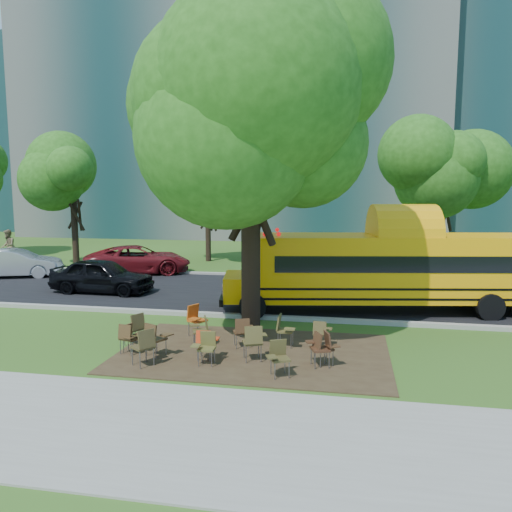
% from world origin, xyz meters
% --- Properties ---
extents(ground, '(160.00, 160.00, 0.00)m').
position_xyz_m(ground, '(0.00, 0.00, 0.00)').
color(ground, '#325119').
rests_on(ground, ground).
extents(sidewalk, '(60.00, 4.00, 0.04)m').
position_xyz_m(sidewalk, '(0.00, -5.00, 0.02)').
color(sidewalk, gray).
rests_on(sidewalk, ground).
extents(dirt_patch, '(7.00, 4.50, 0.03)m').
position_xyz_m(dirt_patch, '(1.00, -0.50, 0.01)').
color(dirt_patch, '#382819').
rests_on(dirt_patch, ground).
extents(asphalt_road, '(80.00, 8.00, 0.04)m').
position_xyz_m(asphalt_road, '(0.00, 7.00, 0.02)').
color(asphalt_road, black).
rests_on(asphalt_road, ground).
extents(kerb_near, '(80.00, 0.25, 0.14)m').
position_xyz_m(kerb_near, '(0.00, 3.00, 0.07)').
color(kerb_near, gray).
rests_on(kerb_near, ground).
extents(kerb_far, '(80.00, 0.25, 0.14)m').
position_xyz_m(kerb_far, '(0.00, 11.10, 0.07)').
color(kerb_far, gray).
rests_on(kerb_far, ground).
extents(building_main, '(38.00, 16.00, 22.00)m').
position_xyz_m(building_main, '(-8.00, 36.00, 11.00)').
color(building_main, slate).
rests_on(building_main, ground).
extents(bg_tree_0, '(5.20, 5.20, 7.18)m').
position_xyz_m(bg_tree_0, '(-12.00, 13.00, 4.57)').
color(bg_tree_0, black).
rests_on(bg_tree_0, ground).
extents(bg_tree_2, '(4.80, 4.80, 6.62)m').
position_xyz_m(bg_tree_2, '(-5.00, 16.00, 4.21)').
color(bg_tree_2, black).
rests_on(bg_tree_2, ground).
extents(bg_tree_3, '(5.60, 5.60, 7.84)m').
position_xyz_m(bg_tree_3, '(8.00, 14.00, 5.03)').
color(bg_tree_3, black).
rests_on(bg_tree_3, ground).
extents(main_tree, '(7.20, 7.20, 9.73)m').
position_xyz_m(main_tree, '(0.57, 1.29, 6.12)').
color(main_tree, black).
rests_on(main_tree, ground).
extents(school_bus, '(11.34, 4.23, 2.72)m').
position_xyz_m(school_bus, '(5.10, 4.82, 1.57)').
color(school_bus, '#FFA808').
rests_on(school_bus, ground).
extents(chair_0, '(0.62, 0.49, 0.83)m').
position_xyz_m(chair_0, '(-2.15, -1.23, 0.51)').
color(chair_0, '#463019').
rests_on(chair_0, ground).
extents(chair_1, '(0.74, 0.58, 0.90)m').
position_xyz_m(chair_1, '(-1.41, -1.28, 0.56)').
color(chair_1, '#452F18').
rests_on(chair_1, ground).
extents(chair_2, '(0.64, 0.81, 0.95)m').
position_xyz_m(chair_2, '(-1.38, -1.99, 0.59)').
color(chair_2, '#43391D').
rests_on(chair_2, ground).
extents(chair_3, '(0.54, 0.50, 0.82)m').
position_xyz_m(chair_3, '(0.03, -1.59, 0.51)').
color(chair_3, brown).
rests_on(chair_3, ground).
extents(chair_4, '(0.53, 0.49, 0.80)m').
position_xyz_m(chair_4, '(-0.07, -1.28, 0.50)').
color(chair_4, red).
rests_on(chair_4, ground).
extents(chair_5, '(0.58, 0.68, 0.86)m').
position_xyz_m(chair_5, '(1.88, -2.05, 0.53)').
color(chair_5, '#49411F').
rests_on(chair_5, ground).
extents(chair_6, '(0.68, 0.60, 0.88)m').
position_xyz_m(chair_6, '(2.82, -1.21, 0.55)').
color(chair_6, '#412617').
rests_on(chair_6, ground).
extents(chair_7, '(0.70, 0.57, 0.85)m').
position_xyz_m(chair_7, '(2.83, -1.17, 0.53)').
color(chair_7, '#432918').
rests_on(chair_7, ground).
extents(chair_8, '(0.60, 0.77, 0.92)m').
position_xyz_m(chair_8, '(-2.30, -0.48, 0.57)').
color(chair_8, '#4B4120').
rests_on(chair_8, ground).
extents(chair_9, '(0.65, 0.57, 0.84)m').
position_xyz_m(chair_9, '(-0.50, -0.18, 0.52)').
color(chair_9, '#4A4320').
rests_on(chair_9, ground).
extents(chair_10, '(0.61, 0.78, 0.93)m').
position_xyz_m(chair_10, '(-0.95, 0.68, 0.58)').
color(chair_10, '#B94F13').
rests_on(chair_10, ground).
extents(chair_11, '(0.65, 0.73, 0.95)m').
position_xyz_m(chair_11, '(1.14, -1.17, 0.59)').
color(chair_11, brown).
rests_on(chair_11, ground).
extents(chair_12, '(0.53, 0.59, 0.90)m').
position_xyz_m(chair_12, '(1.71, 0.13, 0.56)').
color(chair_12, brown).
rests_on(chair_12, ground).
extents(chair_13, '(0.51, 0.45, 0.77)m').
position_xyz_m(chair_13, '(2.71, 0.25, 0.48)').
color(chair_13, '#4F4422').
rests_on(chair_13, ground).
extents(chair_14, '(0.48, 0.61, 0.77)m').
position_xyz_m(chair_14, '(-2.18, -1.11, 0.48)').
color(chair_14, '#4C331B').
rests_on(chair_14, ground).
extents(chair_15, '(0.58, 0.66, 0.85)m').
position_xyz_m(chair_15, '(0.64, -0.16, 0.53)').
color(chair_15, '#462D19').
rests_on(chair_15, ground).
extents(black_car, '(4.32, 1.86, 1.45)m').
position_xyz_m(black_car, '(-6.68, 5.99, 0.73)').
color(black_car, black).
rests_on(black_car, ground).
extents(bg_car_silver, '(4.51, 2.89, 1.40)m').
position_xyz_m(bg_car_silver, '(-12.69, 8.66, 0.70)').
color(bg_car_silver, '#A2A3A7').
rests_on(bg_car_silver, ground).
extents(bg_car_red, '(5.78, 4.11, 1.46)m').
position_xyz_m(bg_car_red, '(-7.22, 10.80, 0.73)').
color(bg_car_red, '#601015').
rests_on(bg_car_red, ground).
extents(pedestrian_b, '(1.14, 1.21, 1.97)m').
position_xyz_m(pedestrian_b, '(-16.46, 13.14, 0.98)').
color(pedestrian_b, '#846E4F').
rests_on(pedestrian_b, ground).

